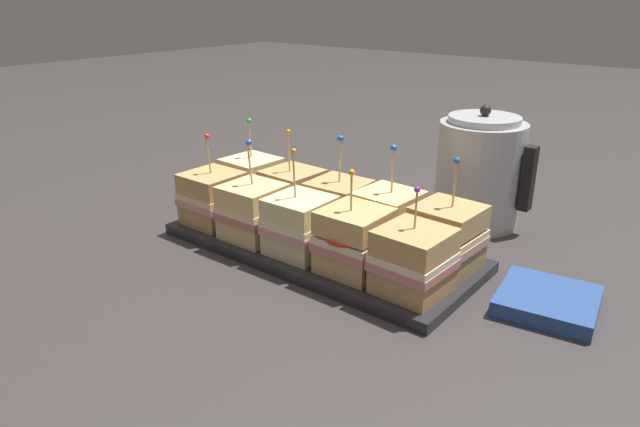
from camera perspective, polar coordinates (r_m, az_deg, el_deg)
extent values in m
plane|color=#383333|center=(0.98, 0.00, -3.81)|extent=(6.00, 6.00, 0.00)
cube|color=#232328|center=(0.97, 0.00, -3.54)|extent=(0.54, 0.23, 0.01)
cube|color=#232328|center=(0.97, 0.00, -3.06)|extent=(0.54, 0.23, 0.01)
cube|color=tan|center=(1.06, -10.55, 0.04)|extent=(0.09, 0.09, 0.04)
cube|color=tan|center=(1.05, -10.64, 1.26)|extent=(0.10, 0.10, 0.01)
cube|color=beige|center=(1.05, -10.68, 1.87)|extent=(0.10, 0.10, 0.01)
cube|color=tan|center=(1.04, -10.77, 3.05)|extent=(0.09, 0.09, 0.04)
cylinder|color=tan|center=(1.03, -11.08, 5.54)|extent=(0.00, 0.01, 0.08)
sphere|color=red|center=(1.02, -11.23, 7.58)|extent=(0.01, 0.01, 0.01)
cube|color=#DBB77A|center=(0.99, -6.62, -1.39)|extent=(0.09, 0.09, 0.04)
cube|color=#B26B60|center=(0.98, -6.68, -0.09)|extent=(0.10, 0.10, 0.01)
cube|color=beige|center=(0.97, -6.71, 0.56)|extent=(0.10, 0.10, 0.01)
cube|color=#E8C281|center=(0.97, -6.77, 1.82)|extent=(0.09, 0.09, 0.04)
cylinder|color=tan|center=(0.96, -7.01, 4.72)|extent=(0.00, 0.01, 0.08)
sphere|color=blue|center=(0.95, -7.12, 7.05)|extent=(0.01, 0.01, 0.01)
cube|color=beige|center=(0.93, -2.04, -2.84)|extent=(0.09, 0.09, 0.04)
cube|color=tan|center=(0.92, -2.06, -1.47)|extent=(0.10, 0.10, 0.01)
cube|color=beige|center=(0.91, -2.07, -0.79)|extent=(0.10, 0.10, 0.01)
cube|color=beige|center=(0.90, -2.09, 0.55)|extent=(0.09, 0.09, 0.04)
cylinder|color=tan|center=(0.89, -2.59, 3.63)|extent=(0.00, 0.01, 0.09)
sphere|color=orange|center=(0.88, -2.64, 6.27)|extent=(0.01, 0.01, 0.01)
cube|color=tan|center=(0.87, 3.41, -4.61)|extent=(0.09, 0.09, 0.04)
cube|color=tan|center=(0.86, 3.45, -3.17)|extent=(0.10, 0.10, 0.01)
cube|color=beige|center=(0.85, 3.47, -2.45)|extent=(0.10, 0.10, 0.01)
cylinder|color=red|center=(0.84, 2.84, -2.35)|extent=(0.07, 0.07, 0.00)
cube|color=tan|center=(0.84, 3.51, -0.78)|extent=(0.09, 0.09, 0.04)
cylinder|color=tan|center=(0.83, 3.15, 1.90)|extent=(0.00, 0.00, 0.07)
sphere|color=orange|center=(0.81, 3.20, 4.12)|extent=(0.01, 0.01, 0.01)
cube|color=tan|center=(0.82, 9.19, -6.55)|extent=(0.10, 0.10, 0.04)
cube|color=tan|center=(0.81, 9.29, -5.05)|extent=(0.10, 0.10, 0.01)
cube|color=beige|center=(0.80, 9.34, -4.29)|extent=(0.10, 0.10, 0.01)
cube|color=tan|center=(0.79, 9.44, -2.81)|extent=(0.10, 0.10, 0.04)
cylinder|color=tan|center=(0.78, 9.55, 0.13)|extent=(0.00, 0.00, 0.07)
sphere|color=purple|center=(0.77, 9.69, 2.38)|extent=(0.01, 0.01, 0.01)
cube|color=beige|center=(1.13, -6.75, 1.54)|extent=(0.10, 0.10, 0.04)
cube|color=tan|center=(1.12, -6.80, 2.70)|extent=(0.10, 0.10, 0.01)
cube|color=beige|center=(1.12, -6.83, 3.27)|extent=(0.10, 0.10, 0.01)
cylinder|color=red|center=(1.10, -7.44, 3.42)|extent=(0.07, 0.07, 0.00)
cube|color=beige|center=(1.11, -6.89, 4.59)|extent=(0.10, 0.10, 0.04)
cylinder|color=tan|center=(1.11, -7.00, 7.18)|extent=(0.00, 0.01, 0.08)
sphere|color=green|center=(1.10, -7.09, 9.17)|extent=(0.01, 0.01, 0.01)
cube|color=tan|center=(1.06, -2.72, 0.37)|extent=(0.10, 0.10, 0.04)
cube|color=#B26B60|center=(1.05, -2.75, 1.60)|extent=(0.10, 0.10, 0.01)
cube|color=beige|center=(1.05, -2.76, 2.20)|extent=(0.10, 0.10, 0.01)
cube|color=tan|center=(1.04, -2.78, 3.39)|extent=(0.10, 0.10, 0.04)
cylinder|color=tan|center=(1.02, -3.13, 5.95)|extent=(0.00, 0.01, 0.08)
sphere|color=orange|center=(1.01, -3.17, 8.18)|extent=(0.01, 0.01, 0.01)
cube|color=tan|center=(1.00, 1.82, -0.95)|extent=(0.10, 0.10, 0.04)
cube|color=#B26B60|center=(0.99, 1.83, 0.33)|extent=(0.10, 0.10, 0.01)
cube|color=beige|center=(0.99, 1.84, 0.97)|extent=(0.10, 0.10, 0.01)
cube|color=tan|center=(0.98, 1.86, 2.23)|extent=(0.10, 0.10, 0.04)
cylinder|color=tan|center=(0.97, 1.81, 5.16)|extent=(0.00, 0.01, 0.09)
sphere|color=blue|center=(0.96, 1.84, 7.55)|extent=(0.01, 0.01, 0.01)
cube|color=#DBB77A|center=(0.95, 6.68, -2.47)|extent=(0.10, 0.10, 0.04)
cube|color=tan|center=(0.94, 6.75, -1.12)|extent=(0.10, 0.10, 0.01)
cube|color=beige|center=(0.93, 6.78, -0.46)|extent=(0.10, 0.10, 0.01)
cylinder|color=red|center=(0.92, 6.26, -0.33)|extent=(0.06, 0.06, 0.00)
cube|color=#E8C281|center=(0.92, 6.85, 1.10)|extent=(0.10, 0.10, 0.04)
cylinder|color=tan|center=(0.91, 7.25, 4.05)|extent=(0.00, 0.00, 0.08)
sphere|color=blue|center=(0.90, 7.37, 6.53)|extent=(0.01, 0.01, 0.01)
cube|color=tan|center=(0.90, 12.39, -4.09)|extent=(0.10, 0.10, 0.04)
cube|color=tan|center=(0.89, 12.51, -2.70)|extent=(0.10, 0.10, 0.01)
cube|color=beige|center=(0.89, 12.57, -2.00)|extent=(0.10, 0.10, 0.01)
cylinder|color=red|center=(0.87, 12.13, -1.90)|extent=(0.07, 0.07, 0.00)
cube|color=tan|center=(0.88, 12.71, -0.39)|extent=(0.10, 0.10, 0.04)
cylinder|color=tan|center=(0.86, 13.30, 2.62)|extent=(0.00, 0.01, 0.08)
sphere|color=blue|center=(0.85, 13.53, 5.17)|extent=(0.01, 0.01, 0.01)
cylinder|color=#B7BABF|center=(1.10, 15.59, 3.81)|extent=(0.16, 0.16, 0.19)
cylinder|color=#B7BABF|center=(1.08, 16.14, 9.04)|extent=(0.13, 0.13, 0.01)
sphere|color=black|center=(1.07, 16.22, 9.87)|extent=(0.02, 0.02, 0.02)
cube|color=black|center=(1.07, 20.07, 3.30)|extent=(0.02, 0.02, 0.12)
cube|color=navy|center=(0.87, 21.80, -8.13)|extent=(0.15, 0.15, 0.02)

